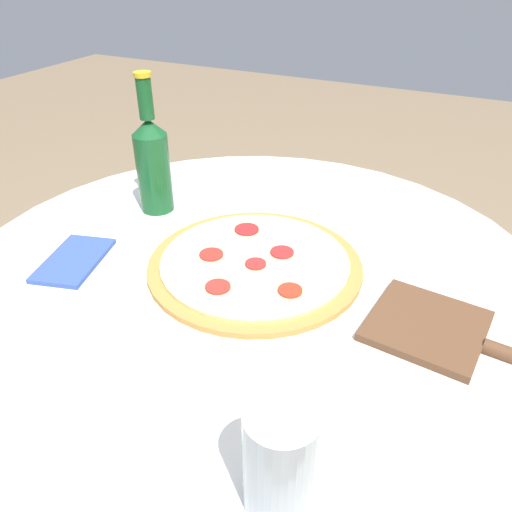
{
  "coord_description": "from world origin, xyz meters",
  "views": [
    {
      "loc": [
        0.61,
        0.31,
        1.15
      ],
      "look_at": [
        -0.0,
        0.01,
        0.71
      ],
      "focal_mm": 35.0,
      "sensor_mm": 36.0,
      "label": 1
    }
  ],
  "objects_px": {
    "beer_bottle": "(153,161)",
    "pizza_paddle": "(452,335)",
    "pizza": "(256,262)",
    "drinking_glass": "(280,460)"
  },
  "relations": [
    {
      "from": "drinking_glass",
      "to": "pizza",
      "type": "bearing_deg",
      "value": -150.73
    },
    {
      "from": "drinking_glass",
      "to": "beer_bottle",
      "type": "bearing_deg",
      "value": -134.23
    },
    {
      "from": "beer_bottle",
      "to": "drinking_glass",
      "type": "distance_m",
      "value": 0.65
    },
    {
      "from": "pizza",
      "to": "pizza_paddle",
      "type": "xyz_separation_m",
      "value": [
        0.04,
        0.32,
        -0.0
      ]
    },
    {
      "from": "beer_bottle",
      "to": "pizza_paddle",
      "type": "xyz_separation_m",
      "value": [
        0.14,
        0.58,
        -0.1
      ]
    },
    {
      "from": "beer_bottle",
      "to": "pizza_paddle",
      "type": "distance_m",
      "value": 0.61
    },
    {
      "from": "pizza",
      "to": "drinking_glass",
      "type": "bearing_deg",
      "value": 29.27
    },
    {
      "from": "beer_bottle",
      "to": "pizza_paddle",
      "type": "relative_size",
      "value": 0.83
    },
    {
      "from": "pizza_paddle",
      "to": "pizza",
      "type": "bearing_deg",
      "value": 179.15
    },
    {
      "from": "pizza",
      "to": "pizza_paddle",
      "type": "distance_m",
      "value": 0.32
    }
  ]
}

